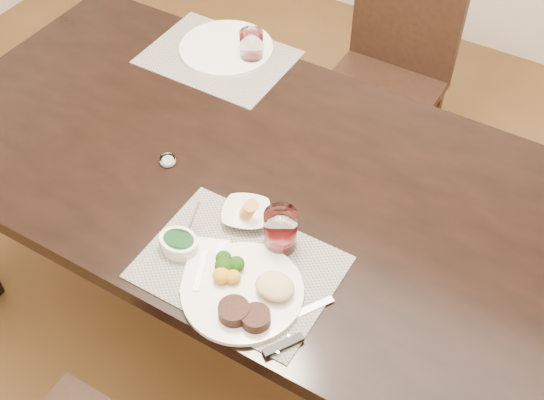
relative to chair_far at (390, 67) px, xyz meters
The scene contains 14 objects.
ground_plane 1.06m from the chair_far, 90.00° to the right, with size 4.50×4.50×0.00m, color #472E17.
dining_table 0.95m from the chair_far, 90.00° to the right, with size 2.00×1.00×0.75m.
chair_far is the anchor object (origin of this frame).
placemat_near 1.27m from the chair_far, 84.25° to the right, with size 0.46×0.34×0.00m, color gray.
placemat_far 0.73m from the chair_far, 124.62° to the right, with size 0.46×0.34×0.00m, color gray.
dinner_plate 1.34m from the chair_far, 81.87° to the right, with size 0.29×0.29×0.05m.
napkin_fork 1.31m from the chair_far, 87.40° to the right, with size 0.15×0.19×0.02m.
steak_knife 1.41m from the chair_far, 76.44° to the right, with size 0.09×0.22×0.01m.
cracker_bowl 1.13m from the chair_far, 87.06° to the right, with size 0.16×0.16×0.05m.
sauce_ramekin 1.30m from the chair_far, 91.31° to the right, with size 0.10×0.15×0.08m.
wine_glass_near 1.18m from the chair_far, 81.18° to the right, with size 0.08×0.08×0.11m.
far_plate 0.70m from the chair_far, 126.94° to the right, with size 0.31×0.31×0.01m, color silver.
wine_glass_far 0.66m from the chair_far, 119.05° to the right, with size 0.07×0.07×0.10m.
salt_cellar 1.10m from the chair_far, 102.87° to the right, with size 0.04×0.04×0.02m.
Camera 1 is at (0.70, -1.11, 2.07)m, focal length 45.00 mm.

